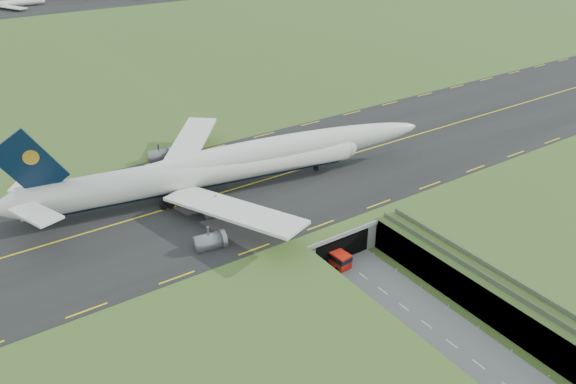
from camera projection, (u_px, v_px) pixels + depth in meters
ground at (371, 283)px, 96.39m from camera, size 900.00×900.00×0.00m
airfield_deck at (372, 269)px, 94.98m from camera, size 800.00×800.00×6.00m
trench_road at (402, 306)px, 90.86m from camera, size 12.00×75.00×0.20m
taxiway at (268, 179)px, 117.66m from camera, size 800.00×44.00×0.18m
tunnel_portal at (314, 224)px, 107.05m from camera, size 17.00×22.30×6.00m
guideway at (511, 294)px, 85.30m from camera, size 3.00×53.00×7.05m
jumbo_jet at (228, 165)px, 111.77m from camera, size 89.32×57.76×19.40m
shuttle_tram at (334, 256)px, 100.78m from camera, size 3.22×7.09×2.83m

